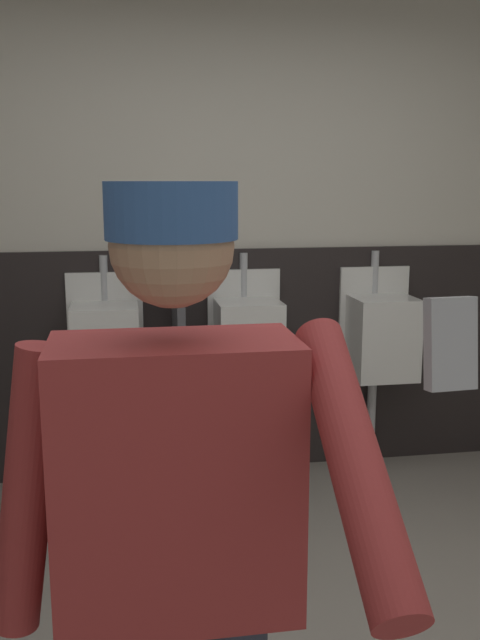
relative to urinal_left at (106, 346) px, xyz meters
The scene contains 8 objects.
wall_back 0.88m from the urinal_left, 19.08° to the left, with size 4.72×0.12×2.69m, color beige.
wainscot_band_back 0.67m from the urinal_left, 12.83° to the left, with size 4.12×0.03×1.26m, color black.
urinal_left is the anchor object (origin of this frame).
urinal_middle 0.75m from the urinal_left, ahead, with size 0.40×0.34×1.24m.
urinal_right 1.50m from the urinal_left, ahead, with size 0.40×0.34×1.24m.
privacy_divider_panel 0.42m from the urinal_left, 10.65° to the right, with size 0.04×0.40×0.90m, color #4C4C51.
person 2.41m from the urinal_left, 85.60° to the right, with size 0.68×0.60×1.62m.
cell_phone 3.01m from the urinal_left, 80.69° to the right, with size 0.06×0.02×0.11m, color #A5A8B2.
Camera 1 is at (-0.54, -1.86, 1.62)m, focal length 39.76 mm.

